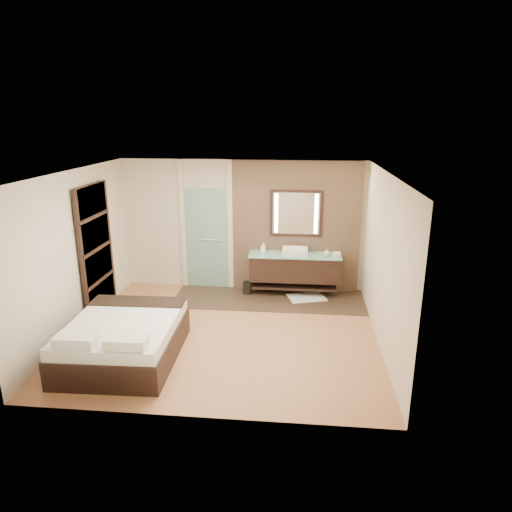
# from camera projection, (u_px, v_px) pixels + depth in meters

# --- Properties ---
(floor) EXTENTS (5.00, 5.00, 0.00)m
(floor) POSITION_uv_depth(u_px,v_px,m) (227.00, 334.00, 7.70)
(floor) COLOR #AC7048
(floor) RESTS_ON ground
(tile_strip) EXTENTS (3.80, 1.30, 0.01)m
(tile_strip) POSITION_uv_depth(u_px,v_px,m) (269.00, 299.00, 9.17)
(tile_strip) COLOR #32241B
(tile_strip) RESTS_ON floor
(stone_wall) EXTENTS (2.60, 0.08, 2.70)m
(stone_wall) POSITION_uv_depth(u_px,v_px,m) (296.00, 227.00, 9.31)
(stone_wall) COLOR tan
(stone_wall) RESTS_ON floor
(vanity) EXTENTS (1.85, 0.55, 0.88)m
(vanity) POSITION_uv_depth(u_px,v_px,m) (295.00, 268.00, 9.25)
(vanity) COLOR black
(vanity) RESTS_ON stone_wall
(mirror_unit) EXTENTS (1.06, 0.04, 0.96)m
(mirror_unit) POSITION_uv_depth(u_px,v_px,m) (296.00, 213.00, 9.17)
(mirror_unit) COLOR black
(mirror_unit) RESTS_ON stone_wall
(frosted_door) EXTENTS (1.10, 0.12, 2.70)m
(frosted_door) POSITION_uv_depth(u_px,v_px,m) (207.00, 235.00, 9.54)
(frosted_door) COLOR #BCEEE7
(frosted_door) RESTS_ON floor
(shoji_partition) EXTENTS (0.06, 1.20, 2.40)m
(shoji_partition) POSITION_uv_depth(u_px,v_px,m) (97.00, 251.00, 8.15)
(shoji_partition) COLOR black
(shoji_partition) RESTS_ON floor
(bed) EXTENTS (1.62, 2.00, 0.75)m
(bed) POSITION_uv_depth(u_px,v_px,m) (124.00, 339.00, 6.84)
(bed) COLOR black
(bed) RESTS_ON floor
(bath_mat) EXTENTS (0.84, 0.69, 0.02)m
(bath_mat) POSITION_uv_depth(u_px,v_px,m) (307.00, 297.00, 9.20)
(bath_mat) COLOR silver
(bath_mat) RESTS_ON floor
(waste_bin) EXTENTS (0.25, 0.25, 0.25)m
(waste_bin) POSITION_uv_depth(u_px,v_px,m) (248.00, 288.00, 9.41)
(waste_bin) COLOR black
(waste_bin) RESTS_ON floor
(tissue_box) EXTENTS (0.15, 0.15, 0.10)m
(tissue_box) POSITION_uv_depth(u_px,v_px,m) (337.00, 255.00, 8.96)
(tissue_box) COLOR silver
(tissue_box) RESTS_ON vanity
(soap_bottle_a) EXTENTS (0.11, 0.11, 0.22)m
(soap_bottle_a) POSITION_uv_depth(u_px,v_px,m) (264.00, 248.00, 9.22)
(soap_bottle_a) COLOR white
(soap_bottle_a) RESTS_ON vanity
(soap_bottle_b) EXTENTS (0.10, 0.10, 0.19)m
(soap_bottle_b) POSITION_uv_depth(u_px,v_px,m) (263.00, 248.00, 9.25)
(soap_bottle_b) COLOR #B2B2B2
(soap_bottle_b) RESTS_ON vanity
(soap_bottle_c) EXTENTS (0.13, 0.13, 0.15)m
(soap_bottle_c) POSITION_uv_depth(u_px,v_px,m) (326.00, 253.00, 9.02)
(soap_bottle_c) COLOR #BBEBE6
(soap_bottle_c) RESTS_ON vanity
(cup) EXTENTS (0.15, 0.15, 0.09)m
(cup) POSITION_uv_depth(u_px,v_px,m) (327.00, 253.00, 9.07)
(cup) COLOR silver
(cup) RESTS_ON vanity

